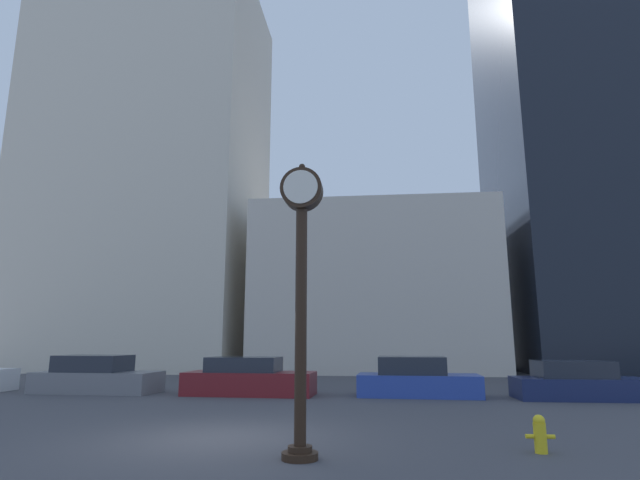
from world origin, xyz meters
TOP-DOWN VIEW (x-y plane):
  - ground_plane at (0.00, 0.00)m, footprint 200.00×200.00m
  - building_tall_tower at (-13.13, 24.00)m, footprint 15.35×12.00m
  - building_storefront_row at (3.30, 24.00)m, footprint 14.97×12.00m
  - building_glass_modern at (16.32, 24.00)m, footprint 8.29×12.00m
  - street_clock at (1.95, -1.67)m, footprint 0.77×0.62m
  - car_grey at (-7.32, 8.16)m, footprint 4.68×2.08m
  - car_maroon at (-1.35, 7.97)m, footprint 4.76×1.94m
  - car_blue at (4.71, 8.14)m, footprint 4.35×1.93m
  - car_navy at (10.07, 7.76)m, footprint 4.30×1.75m
  - fire_hydrant_near at (6.13, -0.75)m, footprint 0.50×0.22m

SIDE VIEW (x-z plane):
  - ground_plane at x=0.00m, z-range 0.00..0.00m
  - fire_hydrant_near at x=6.13m, z-range 0.01..0.66m
  - car_navy at x=10.07m, z-range -0.10..1.17m
  - car_maroon at x=-1.35m, z-range -0.10..1.25m
  - car_blue at x=4.71m, z-range -0.11..1.26m
  - car_grey at x=-7.32m, z-range -0.11..1.27m
  - street_clock at x=1.95m, z-range 0.54..5.75m
  - building_storefront_row at x=3.30m, z-range 0.00..10.34m
  - building_tall_tower at x=-13.13m, z-range 0.00..28.96m
  - building_glass_modern at x=16.32m, z-range 0.00..32.05m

